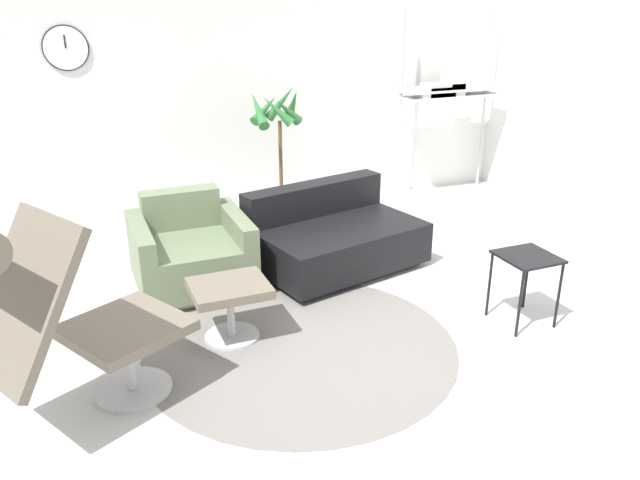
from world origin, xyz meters
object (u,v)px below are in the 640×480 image
Objects in this scene: side_table at (527,265)px; potted_plant at (279,153)px; lounge_chair at (50,300)px; armchair_red at (191,254)px; couch_low at (334,239)px; ottoman at (230,297)px; shelf_unit at (446,90)px.

potted_plant is (-0.88, 2.57, 0.28)m from side_table.
lounge_chair is at bearing -128.79° from potted_plant.
armchair_red is 1.64m from potted_plant.
side_table is at bearing 107.59° from couch_low.
side_table is 2.73m from potted_plant.
couch_low is at bearing 94.76° from lounge_chair.
potted_plant is at bearing -134.86° from armchair_red.
shelf_unit reaches higher than ottoman.
lounge_chair is at bearing -145.53° from shelf_unit.
couch_low is (1.10, 0.82, -0.06)m from ottoman.
ottoman is 0.58× the size of armchair_red.
armchair_red is 2.46m from side_table.
ottoman is at bearing -117.22° from potted_plant.
side_table is at bearing -111.86° from shelf_unit.
couch_low reaches higher than ottoman.
armchair_red is 1.17m from couch_low.
ottoman is 0.25× the size of shelf_unit.
potted_plant is 2.06m from shelf_unit.
ottoman is 2.30m from potted_plant.
armchair_red is 3.50m from shelf_unit.
couch_low is 1.10× the size of potted_plant.
ottoman is 0.99× the size of side_table.
potted_plant is at bearing -100.14° from couch_low.
side_table is at bearing 143.81° from armchair_red.
lounge_chair reaches higher than side_table.
potted_plant is (1.11, 1.12, 0.44)m from armchair_red.
ottoman is 1.37m from couch_low.
couch_low is at bearing -87.09° from potted_plant.
side_table is (1.99, -1.45, 0.16)m from armchair_red.
armchair_red is (-0.07, 0.90, -0.03)m from ottoman.
potted_plant is at bearing 108.82° from side_table.
potted_plant is 0.67× the size of shelf_unit.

